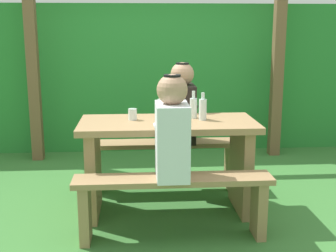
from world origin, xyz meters
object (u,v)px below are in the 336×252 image
(person_white_shirt, at_px, (172,131))
(bottle_left, at_px, (203,109))
(drinking_glass, at_px, (133,114))
(person_black_coat, at_px, (182,106))
(bottle_right, at_px, (161,110))
(bench_near, at_px, (173,195))
(bottle_center, at_px, (193,107))
(cell_phone, at_px, (170,118))
(bench_far, at_px, (164,155))
(picnic_table, at_px, (168,151))

(person_white_shirt, relative_size, bottle_left, 3.26)
(drinking_glass, bearing_deg, person_black_coat, 44.28)
(person_white_shirt, relative_size, person_black_coat, 1.00)
(person_black_coat, height_order, bottle_right, person_black_coat)
(bench_near, relative_size, drinking_glass, 15.38)
(bench_near, distance_m, bottle_right, 0.70)
(person_white_shirt, xyz_separation_m, bottle_right, (-0.05, 0.44, 0.07))
(drinking_glass, relative_size, bottle_center, 0.41)
(person_white_shirt, height_order, cell_phone, person_white_shirt)
(bench_near, xyz_separation_m, cell_phone, (0.02, 0.59, 0.43))
(bench_near, relative_size, bench_far, 1.00)
(cell_phone, bearing_deg, bottle_left, -45.33)
(person_white_shirt, height_order, bottle_left, person_white_shirt)
(bottle_left, xyz_separation_m, cell_phone, (-0.26, 0.07, -0.09))
(bench_near, distance_m, person_black_coat, 1.11)
(cell_phone, bearing_deg, person_black_coat, 39.96)
(bottle_right, bearing_deg, drinking_glass, 151.17)
(person_white_shirt, bearing_deg, bench_far, 89.52)
(picnic_table, relative_size, cell_phone, 10.00)
(person_black_coat, height_order, bottle_left, person_black_coat)
(bottle_center, bearing_deg, person_white_shirt, -110.35)
(bench_near, bearing_deg, drinking_glass, 116.27)
(picnic_table, xyz_separation_m, bottle_center, (0.22, 0.11, 0.33))
(picnic_table, relative_size, bench_near, 1.00)
(picnic_table, relative_size, bench_far, 1.00)
(person_black_coat, relative_size, bottle_center, 3.23)
(person_white_shirt, xyz_separation_m, drinking_glass, (-0.27, 0.56, 0.01))
(person_white_shirt, bearing_deg, bottle_left, 61.04)
(bench_near, height_order, bottle_center, bottle_center)
(bottle_right, bearing_deg, picnic_table, 44.28)
(bench_near, distance_m, person_white_shirt, 0.47)
(drinking_glass, xyz_separation_m, bottle_center, (0.50, 0.04, 0.04))
(bench_near, bearing_deg, picnic_table, 90.00)
(bench_near, bearing_deg, person_black_coat, 80.69)
(bench_far, bearing_deg, drinking_glass, -122.69)
(bench_far, distance_m, cell_phone, 0.60)
(person_white_shirt, relative_size, cell_phone, 5.14)
(bottle_center, bearing_deg, bench_near, -109.54)
(drinking_glass, bearing_deg, bottle_center, 4.64)
(person_black_coat, relative_size, cell_phone, 5.14)
(bench_near, xyz_separation_m, bottle_center, (0.22, 0.61, 0.52))
(drinking_glass, distance_m, cell_phone, 0.30)
(bottle_left, bearing_deg, cell_phone, 165.26)
(bench_near, height_order, person_white_shirt, person_white_shirt)
(bottle_left, height_order, bottle_center, bottle_center)
(bottle_right, height_order, cell_phone, bottle_right)
(person_white_shirt, distance_m, cell_phone, 0.59)
(person_black_coat, bearing_deg, bench_near, -99.31)
(bottle_left, relative_size, bottle_right, 0.92)
(picnic_table, distance_m, drinking_glass, 0.41)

